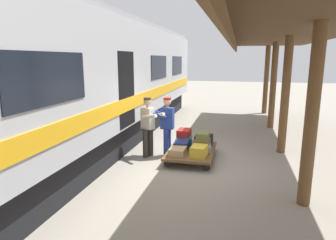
{
  "coord_description": "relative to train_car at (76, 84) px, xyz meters",
  "views": [
    {
      "loc": [
        -0.88,
        7.39,
        2.76
      ],
      "look_at": [
        0.93,
        -0.11,
        1.15
      ],
      "focal_mm": 31.5,
      "sensor_mm": 36.0,
      "label": 1
    }
  ],
  "objects": [
    {
      "name": "suitcase_tan_vintage",
      "position": [
        -2.92,
        0.12,
        -1.69
      ],
      "size": [
        0.42,
        0.53,
        0.18
      ],
      "primitive_type": "cube",
      "rotation": [
        0.0,
        0.0,
        -0.03
      ],
      "color": "tan",
      "rests_on": "luggage_cart"
    },
    {
      "name": "suitcase_black_hardshell",
      "position": [
        -3.49,
        -0.94,
        -1.64
      ],
      "size": [
        0.5,
        0.57,
        0.3
      ],
      "primitive_type": "cube",
      "rotation": [
        0.0,
        0.0,
        -0.09
      ],
      "color": "black",
      "rests_on": "luggage_cart"
    },
    {
      "name": "suitcase_red_plastic",
      "position": [
        -2.89,
        -0.97,
        -1.46
      ],
      "size": [
        0.38,
        0.51,
        0.2
      ],
      "primitive_type": "cube",
      "rotation": [
        0.0,
        0.0,
        -0.03
      ],
      "color": "#AD231E",
      "rests_on": "suitcase_teal_softside"
    },
    {
      "name": "ground_plane",
      "position": [
        -3.54,
        0.0,
        -2.06
      ],
      "size": [
        60.0,
        60.0,
        0.0
      ],
      "primitive_type": "plane",
      "color": "gray"
    },
    {
      "name": "train_car",
      "position": [
        0.0,
        0.0,
        0.0
      ],
      "size": [
        3.02,
        18.77,
        4.0
      ],
      "color": "#B7BABF",
      "rests_on": "ground_plane"
    },
    {
      "name": "suitcase_navy_fabric",
      "position": [
        -2.92,
        -0.41,
        -1.67
      ],
      "size": [
        0.43,
        0.63,
        0.23
      ],
      "primitive_type": "cube",
      "rotation": [
        0.0,
        0.0,
        0.07
      ],
      "color": "navy",
      "rests_on": "luggage_cart"
    },
    {
      "name": "suitcase_olive_duffel",
      "position": [
        -3.51,
        -0.41,
        -1.37
      ],
      "size": [
        0.36,
        0.54,
        0.22
      ],
      "primitive_type": "cube",
      "rotation": [
        0.0,
        0.0,
        0.04
      ],
      "color": "brown",
      "rests_on": "suitcase_brown_leather"
    },
    {
      "name": "porter_in_overalls",
      "position": [
        -2.47,
        -0.49,
        -1.14
      ],
      "size": [
        0.68,
        0.44,
        1.7
      ],
      "color": "navy",
      "rests_on": "ground_plane"
    },
    {
      "name": "platform_canopy",
      "position": [
        -5.67,
        0.0,
        1.21
      ],
      "size": [
        3.2,
        17.44,
        3.56
      ],
      "color": "brown",
      "rests_on": "ground_plane"
    },
    {
      "name": "porter_by_door",
      "position": [
        -1.97,
        -0.35,
        -1.14
      ],
      "size": [
        0.74,
        0.62,
        1.7
      ],
      "color": "#332D28",
      "rests_on": "ground_plane"
    },
    {
      "name": "suitcase_brown_leather",
      "position": [
        -3.5,
        -0.43,
        -1.55
      ],
      "size": [
        0.42,
        0.56,
        0.14
      ],
      "primitive_type": "cube",
      "rotation": [
        0.0,
        0.0,
        -0.06
      ],
      "color": "brown",
      "rests_on": "suitcase_gray_aluminum"
    },
    {
      "name": "suitcase_teal_softside",
      "position": [
        -2.92,
        -0.94,
        -1.67
      ],
      "size": [
        0.47,
        0.61,
        0.23
      ],
      "primitive_type": "cube",
      "rotation": [
        0.0,
        0.0,
        0.13
      ],
      "color": "#1E666B",
      "rests_on": "luggage_cart"
    },
    {
      "name": "luggage_cart",
      "position": [
        -3.2,
        -0.41,
        -1.83
      ],
      "size": [
        1.25,
        1.92,
        0.28
      ],
      "color": "brown",
      "rests_on": "ground_plane"
    },
    {
      "name": "suitcase_yellow_case",
      "position": [
        -3.49,
        0.12,
        -1.64
      ],
      "size": [
        0.42,
        0.55,
        0.28
      ],
      "primitive_type": "cube",
      "rotation": [
        0.0,
        0.0,
        -0.1
      ],
      "color": "gold",
      "rests_on": "luggage_cart"
    },
    {
      "name": "suitcase_gray_aluminum",
      "position": [
        -3.49,
        -0.41,
        -1.7
      ],
      "size": [
        0.58,
        0.58,
        0.16
      ],
      "primitive_type": "cube",
      "rotation": [
        0.0,
        0.0,
        0.12
      ],
      "color": "#9EA0A5",
      "rests_on": "luggage_cart"
    }
  ]
}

